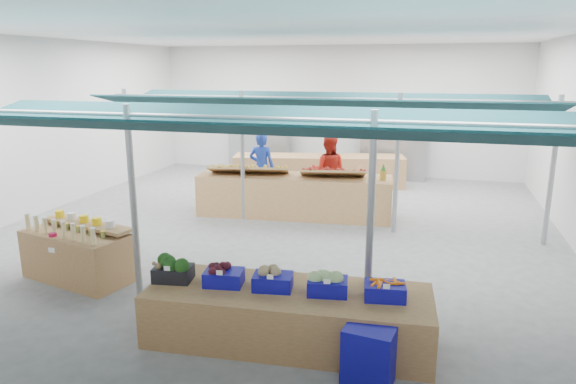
{
  "coord_description": "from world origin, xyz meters",
  "views": [
    {
      "loc": [
        3.23,
        -10.42,
        3.52
      ],
      "look_at": [
        0.7,
        -1.6,
        1.27
      ],
      "focal_mm": 32.0,
      "sensor_mm": 36.0,
      "label": 1
    }
  ],
  "objects_px": {
    "fruit_counter": "(294,196)",
    "vendor_right": "(328,171)",
    "crate_stack": "(369,356)",
    "vendor_left": "(262,167)",
    "bottle_shelf": "(79,253)",
    "veg_counter": "(288,315)"
  },
  "relations": [
    {
      "from": "crate_stack",
      "to": "vendor_left",
      "type": "bearing_deg",
      "value": 117.22
    },
    {
      "from": "bottle_shelf",
      "to": "vendor_right",
      "type": "xyz_separation_m",
      "value": [
        3.09,
        5.78,
        0.47
      ]
    },
    {
      "from": "bottle_shelf",
      "to": "veg_counter",
      "type": "bearing_deg",
      "value": -1.08
    },
    {
      "from": "veg_counter",
      "to": "vendor_right",
      "type": "relative_size",
      "value": 1.99
    },
    {
      "from": "bottle_shelf",
      "to": "fruit_counter",
      "type": "relative_size",
      "value": 0.44
    },
    {
      "from": "vendor_left",
      "to": "vendor_right",
      "type": "relative_size",
      "value": 1.0
    },
    {
      "from": "bottle_shelf",
      "to": "vendor_right",
      "type": "relative_size",
      "value": 1.09
    },
    {
      "from": "veg_counter",
      "to": "vendor_right",
      "type": "height_order",
      "value": "vendor_right"
    },
    {
      "from": "vendor_right",
      "to": "fruit_counter",
      "type": "bearing_deg",
      "value": 55.88
    },
    {
      "from": "fruit_counter",
      "to": "crate_stack",
      "type": "relative_size",
      "value": 6.85
    },
    {
      "from": "fruit_counter",
      "to": "vendor_right",
      "type": "relative_size",
      "value": 2.5
    },
    {
      "from": "bottle_shelf",
      "to": "vendor_left",
      "type": "distance_m",
      "value": 5.94
    },
    {
      "from": "crate_stack",
      "to": "fruit_counter",
      "type": "bearing_deg",
      "value": 112.47
    },
    {
      "from": "vendor_left",
      "to": "fruit_counter",
      "type": "bearing_deg",
      "value": 131.98
    },
    {
      "from": "fruit_counter",
      "to": "vendor_left",
      "type": "relative_size",
      "value": 2.5
    },
    {
      "from": "bottle_shelf",
      "to": "crate_stack",
      "type": "distance_m",
      "value": 5.35
    },
    {
      "from": "bottle_shelf",
      "to": "vendor_right",
      "type": "bearing_deg",
      "value": 74.72
    },
    {
      "from": "veg_counter",
      "to": "fruit_counter",
      "type": "bearing_deg",
      "value": 100.1
    },
    {
      "from": "fruit_counter",
      "to": "vendor_left",
      "type": "bearing_deg",
      "value": 131.98
    },
    {
      "from": "veg_counter",
      "to": "vendor_right",
      "type": "xyz_separation_m",
      "value": [
        -0.87,
        6.76,
        0.56
      ]
    },
    {
      "from": "bottle_shelf",
      "to": "crate_stack",
      "type": "xyz_separation_m",
      "value": [
        5.09,
        -1.62,
        -0.11
      ]
    },
    {
      "from": "vendor_left",
      "to": "vendor_right",
      "type": "distance_m",
      "value": 1.8
    }
  ]
}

